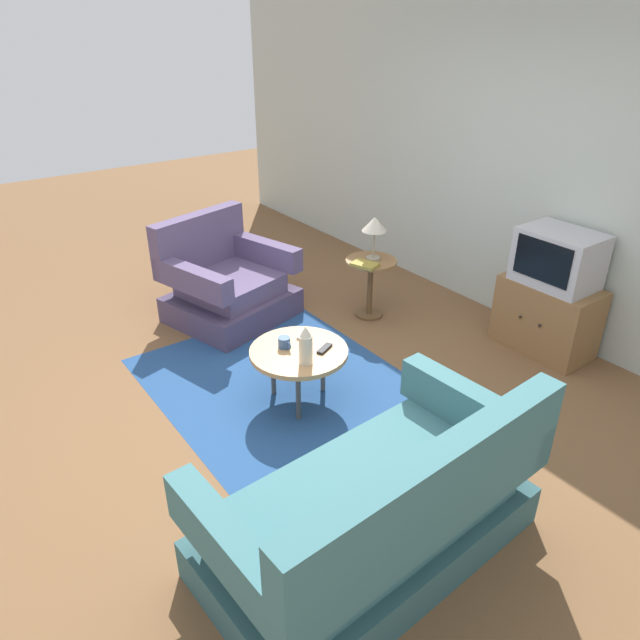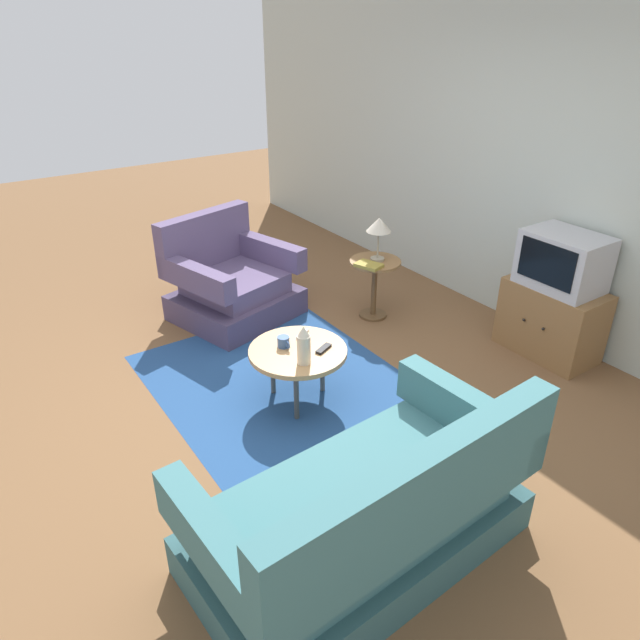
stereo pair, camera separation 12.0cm
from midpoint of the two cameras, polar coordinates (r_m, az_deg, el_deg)
The scene contains 15 objects.
ground_plane at distance 4.32m, azimuth -2.00°, elevation -7.72°, with size 16.00×16.00×0.00m, color brown.
back_wall at distance 5.32m, azimuth 19.66°, elevation 13.67°, with size 9.00×0.12×2.70m, color #B2BCB2.
area_rug at distance 4.31m, azimuth -2.81°, elevation -7.86°, with size 2.64×1.74×0.00m, color navy.
armchair at distance 5.41m, azimuth -9.83°, elevation 3.37°, with size 1.12×1.20×0.92m.
couch at distance 3.07m, azimuth 4.44°, elevation -18.37°, with size 1.03×1.75×0.92m.
coffee_table at distance 4.09m, azimuth -2.94°, elevation -3.35°, with size 0.69×0.69×0.43m.
side_table at distance 5.31m, azimuth 4.32°, elevation 4.31°, with size 0.46×0.46×0.56m.
tv_stand at distance 5.12m, azimuth 20.70°, elevation 0.31°, with size 0.77×0.46×0.60m.
television at distance 4.92m, azimuth 21.71°, elevation 5.66°, with size 0.60×0.44×0.44m.
table_lamp at distance 5.16m, azimuth 4.70°, elevation 9.18°, with size 0.22×0.22×0.39m.
vase at distance 3.85m, azimuth -2.31°, elevation -2.55°, with size 0.09×0.09×0.28m.
mug at distance 4.08m, azimuth -4.35°, elevation -2.22°, with size 0.13×0.09×0.08m.
tv_remote_dark at distance 4.06m, azimuth -0.39°, elevation -2.83°, with size 0.10×0.15×0.02m.
tv_remote_silver at distance 4.24m, azimuth -2.54°, elevation -1.42°, with size 0.12×0.14×0.02m.
book at distance 5.11m, azimuth 3.75°, elevation 5.44°, with size 0.26×0.22×0.03m.
Camera 1 is at (2.89, -2.00, 2.51)m, focal length 32.62 mm.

